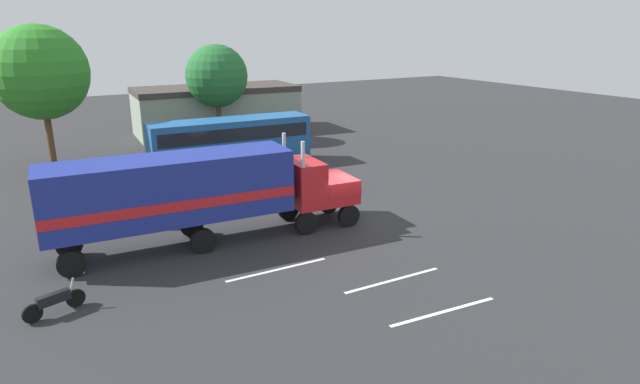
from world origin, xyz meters
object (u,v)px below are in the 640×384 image
(parked_bus, at_px, (231,138))
(tree_left, at_px, (40,73))
(parked_car, at_px, (110,193))
(motorcycle, at_px, (54,302))
(semi_truck, at_px, (196,190))
(person_bystander, at_px, (148,212))
(tree_center, at_px, (217,76))

(parked_bus, bearing_deg, tree_left, 150.17)
(parked_car, distance_m, motorcycle, 11.56)
(semi_truck, bearing_deg, motorcycle, -149.74)
(person_bystander, xyz_separation_m, motorcycle, (-4.65, -6.65, -0.41))
(tree_left, bearing_deg, semi_truck, -75.89)
(motorcycle, bearing_deg, tree_center, 59.20)
(parked_car, distance_m, tree_left, 12.59)
(motorcycle, bearing_deg, person_bystander, 55.02)
(parked_car, xyz_separation_m, motorcycle, (-3.64, -10.97, -0.33))
(motorcycle, height_order, tree_left, tree_left)
(tree_left, height_order, tree_center, tree_left)
(semi_truck, bearing_deg, tree_center, 68.06)
(semi_truck, bearing_deg, parked_car, 109.65)
(motorcycle, bearing_deg, tree_left, 85.75)
(semi_truck, bearing_deg, person_bystander, 118.01)
(semi_truck, xyz_separation_m, parked_car, (-2.62, 7.32, -1.72))
(person_bystander, bearing_deg, parked_car, 103.26)
(parked_bus, xyz_separation_m, parked_car, (-8.79, -4.85, -1.26))
(tree_center, bearing_deg, tree_left, -168.26)
(semi_truck, distance_m, parked_bus, 13.66)
(parked_car, relative_size, motorcycle, 2.33)
(tree_left, distance_m, tree_center, 13.43)
(person_bystander, relative_size, motorcycle, 0.80)
(motorcycle, distance_m, tree_center, 29.23)
(person_bystander, distance_m, tree_center, 21.21)
(person_bystander, height_order, motorcycle, person_bystander)
(parked_car, bearing_deg, semi_truck, -70.35)
(tree_center, bearing_deg, motorcycle, -120.80)
(semi_truck, height_order, tree_center, tree_center)
(parked_bus, height_order, tree_left, tree_left)
(semi_truck, distance_m, parked_car, 7.96)
(semi_truck, relative_size, tree_left, 1.48)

